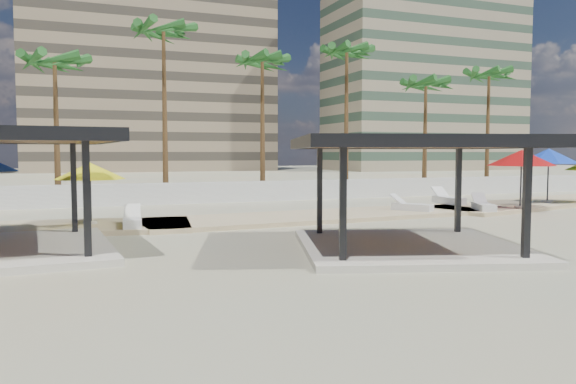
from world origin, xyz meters
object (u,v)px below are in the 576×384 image
object	(u,v)px
pavilion_central	(410,183)
umbrella_c	(522,158)
lounger_b	(483,206)
lounger_d	(448,200)
lounger_a	(132,221)
lounger_c	(411,207)

from	to	relation	value
pavilion_central	umbrella_c	world-z (taller)	pavilion_central
lounger_b	lounger_d	distance (m)	3.46
lounger_a	lounger_b	xyz separation A→B (m)	(15.95, -0.00, 0.00)
pavilion_central	lounger_a	distance (m)	10.24
lounger_a	lounger_c	distance (m)	12.73
pavilion_central	lounger_a	size ratio (longest dim) A/B	4.06
pavilion_central	lounger_c	distance (m)	10.00
pavilion_central	lounger_c	size ratio (longest dim) A/B	4.09
pavilion_central	lounger_c	xyz separation A→B (m)	(5.53, 8.18, -1.61)
pavilion_central	lounger_d	xyz separation A→B (m)	(9.39, 10.54, -1.59)
umbrella_c	lounger_b	bearing A→B (deg)	178.90
umbrella_c	lounger_b	xyz separation A→B (m)	(-2.18, 0.04, -2.24)
lounger_a	lounger_c	bearing A→B (deg)	-79.49
lounger_b	lounger_d	xyz separation A→B (m)	(0.59, 3.41, 0.02)
umbrella_c	lounger_a	distance (m)	18.27
pavilion_central	lounger_b	distance (m)	11.43
pavilion_central	umbrella_c	xyz separation A→B (m)	(10.97, 7.09, 0.64)
umbrella_c	lounger_d	distance (m)	4.40
lounger_b	lounger_d	world-z (taller)	lounger_d
lounger_b	lounger_c	bearing A→B (deg)	95.95
lounger_c	pavilion_central	bearing A→B (deg)	111.69
lounger_a	lounger_d	xyz separation A→B (m)	(16.55, 3.41, 0.02)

